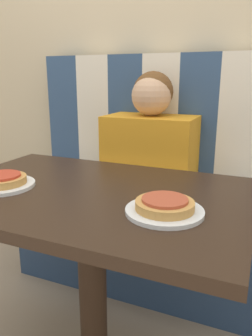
{
  "coord_description": "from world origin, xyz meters",
  "views": [
    {
      "loc": [
        0.51,
        -0.89,
        1.08
      ],
      "look_at": [
        0.0,
        0.3,
        0.72
      ],
      "focal_mm": 35.0,
      "sensor_mm": 36.0,
      "label": 1
    }
  ],
  "objects_px": {
    "pizza_left": "(2,179)",
    "pizza_right": "(165,204)",
    "plate_left": "(2,185)",
    "plate_right": "(164,211)",
    "person": "(150,149)"
  },
  "relations": [
    {
      "from": "person",
      "to": "plate_right",
      "type": "height_order",
      "value": "person"
    },
    {
      "from": "plate_right",
      "to": "pizza_left",
      "type": "distance_m",
      "value": 0.57
    },
    {
      "from": "plate_right",
      "to": "plate_left",
      "type": "bearing_deg",
      "value": 180.0
    },
    {
      "from": "plate_left",
      "to": "pizza_right",
      "type": "xyz_separation_m",
      "value": [
        0.57,
        0.0,
        0.02
      ]
    },
    {
      "from": "plate_left",
      "to": "pizza_right",
      "type": "height_order",
      "value": "pizza_right"
    },
    {
      "from": "plate_left",
      "to": "plate_right",
      "type": "distance_m",
      "value": 0.57
    },
    {
      "from": "plate_right",
      "to": "pizza_right",
      "type": "bearing_deg",
      "value": 0.0
    },
    {
      "from": "plate_right",
      "to": "pizza_left",
      "type": "bearing_deg",
      "value": 180.0
    },
    {
      "from": "person",
      "to": "plate_left",
      "type": "bearing_deg",
      "value": -111.92
    },
    {
      "from": "pizza_left",
      "to": "pizza_right",
      "type": "xyz_separation_m",
      "value": [
        0.57,
        0.0,
        0.0
      ]
    },
    {
      "from": "plate_left",
      "to": "pizza_left",
      "type": "relative_size",
      "value": 1.34
    },
    {
      "from": "plate_right",
      "to": "person",
      "type": "bearing_deg",
      "value": 111.92
    },
    {
      "from": "plate_right",
      "to": "pizza_right",
      "type": "xyz_separation_m",
      "value": [
        0.0,
        0.0,
        0.02
      ]
    },
    {
      "from": "pizza_left",
      "to": "pizza_right",
      "type": "distance_m",
      "value": 0.57
    },
    {
      "from": "plate_right",
      "to": "pizza_left",
      "type": "relative_size",
      "value": 1.34
    }
  ]
}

